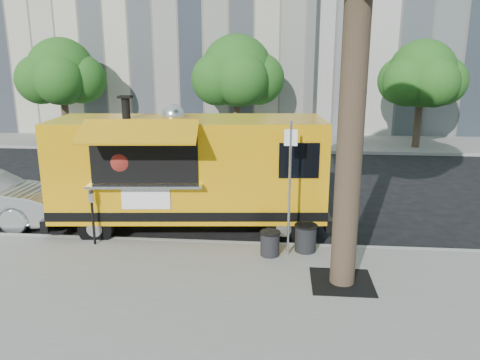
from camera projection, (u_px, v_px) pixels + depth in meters
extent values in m
plane|color=black|center=(227.00, 234.00, 12.16)|extent=(120.00, 120.00, 0.00)
cube|color=gray|center=(201.00, 311.00, 8.28)|extent=(60.00, 6.00, 0.15)
cube|color=#999993|center=(223.00, 245.00, 11.24)|extent=(60.00, 0.14, 0.16)
cube|color=gray|center=(257.00, 142.00, 25.15)|extent=(60.00, 5.00, 0.15)
cylinder|color=#33261C|center=(352.00, 117.00, 8.38)|extent=(0.48, 0.48, 6.50)
cube|color=black|center=(342.00, 282.00, 9.19)|extent=(1.20, 1.20, 0.02)
cylinder|color=#33261C|center=(66.00, 117.00, 24.54)|extent=(0.36, 0.36, 2.60)
sphere|color=#1B5115|center=(62.00, 72.00, 23.95)|extent=(3.42, 3.42, 3.42)
cylinder|color=#33261C|center=(237.00, 118.00, 24.13)|extent=(0.36, 0.36, 2.60)
sphere|color=#1B5115|center=(237.00, 71.00, 23.53)|extent=(3.60, 3.60, 3.60)
cylinder|color=#33261C|center=(418.00, 121.00, 23.04)|extent=(0.36, 0.36, 2.60)
sphere|color=#1B5115|center=(422.00, 74.00, 22.47)|extent=(3.24, 3.24, 3.24)
cylinder|color=silver|center=(289.00, 190.00, 10.11)|extent=(0.06, 0.06, 3.00)
cube|color=white|center=(291.00, 138.00, 9.82)|extent=(0.28, 0.02, 0.35)
cylinder|color=black|center=(93.00, 223.00, 10.95)|extent=(0.06, 0.06, 1.05)
cube|color=silver|center=(91.00, 198.00, 10.79)|extent=(0.10, 0.08, 0.22)
sphere|color=black|center=(91.00, 192.00, 10.76)|extent=(0.11, 0.11, 0.11)
cube|color=#E79E0C|center=(190.00, 166.00, 12.00)|extent=(6.93, 2.91, 2.44)
cube|color=black|center=(191.00, 203.00, 12.25)|extent=(6.96, 2.93, 0.23)
cube|color=black|center=(322.00, 213.00, 12.32)|extent=(0.38, 2.18, 0.31)
cube|color=black|center=(60.00, 213.00, 12.31)|extent=(0.38, 2.18, 0.31)
cube|color=black|center=(323.00, 151.00, 11.91)|extent=(0.22, 1.82, 0.99)
cylinder|color=black|center=(283.00, 227.00, 11.41)|extent=(0.85, 0.37, 0.83)
cylinder|color=black|center=(277.00, 204.00, 13.26)|extent=(0.85, 0.37, 0.83)
cylinder|color=black|center=(96.00, 228.00, 11.40)|extent=(0.85, 0.37, 0.83)
cylinder|color=black|center=(116.00, 204.00, 13.25)|extent=(0.85, 0.37, 0.83)
cube|color=black|center=(145.00, 160.00, 10.85)|extent=(2.50, 0.41, 1.09)
cube|color=silver|center=(145.00, 186.00, 10.84)|extent=(2.71, 0.60, 0.06)
cube|color=#E79E0C|center=(138.00, 132.00, 10.14)|extent=(2.67, 1.22, 0.44)
cube|color=white|center=(146.00, 198.00, 11.00)|extent=(1.14, 0.15, 0.52)
cylinder|color=black|center=(126.00, 108.00, 11.63)|extent=(0.21, 0.21, 0.57)
sphere|color=silver|center=(173.00, 115.00, 11.88)|extent=(0.58, 0.58, 0.58)
sphere|color=maroon|center=(123.00, 160.00, 11.15)|extent=(0.87, 0.87, 0.87)
cylinder|color=#FF590C|center=(121.00, 167.00, 10.96)|extent=(0.36, 0.16, 0.35)
cylinder|color=black|center=(270.00, 243.00, 10.39)|extent=(0.43, 0.43, 0.55)
cylinder|color=black|center=(270.00, 233.00, 10.33)|extent=(0.46, 0.46, 0.04)
cylinder|color=black|center=(306.00, 238.00, 10.61)|extent=(0.48, 0.48, 0.63)
cylinder|color=black|center=(306.00, 226.00, 10.54)|extent=(0.52, 0.52, 0.04)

